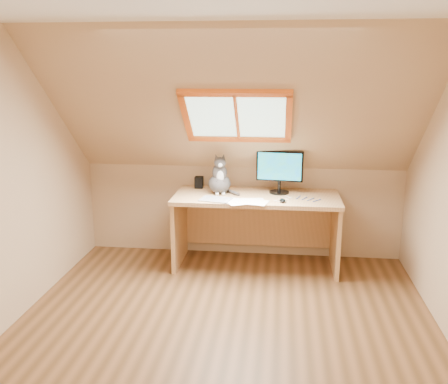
# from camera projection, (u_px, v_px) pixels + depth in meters

# --- Properties ---
(ground) EXTENTS (3.50, 3.50, 0.00)m
(ground) POSITION_uv_depth(u_px,v_px,m) (224.00, 330.00, 4.04)
(ground) COLOR brown
(ground) RESTS_ON ground
(room_shell) EXTENTS (3.52, 3.52, 2.41)m
(room_shell) POSITION_uv_depth(u_px,v_px,m) (222.00, 158.00, 3.60)
(room_shell) COLOR tan
(room_shell) RESTS_ON ground
(desk) EXTENTS (1.71, 0.75, 0.78)m
(desk) POSITION_uv_depth(u_px,v_px,m) (257.00, 215.00, 5.29)
(desk) COLOR tan
(desk) RESTS_ON ground
(monitor) EXTENTS (0.49, 0.21, 0.45)m
(monitor) POSITION_uv_depth(u_px,v_px,m) (280.00, 169.00, 5.18)
(monitor) COLOR black
(monitor) RESTS_ON desk
(cat) EXTENTS (0.28, 0.32, 0.43)m
(cat) POSITION_uv_depth(u_px,v_px,m) (220.00, 179.00, 5.21)
(cat) COLOR #4B4542
(cat) RESTS_ON desk
(desk_speaker) EXTENTS (0.09, 0.09, 0.13)m
(desk_speaker) POSITION_uv_depth(u_px,v_px,m) (199.00, 182.00, 5.46)
(desk_speaker) COLOR black
(desk_speaker) RESTS_ON desk
(graphics_tablet) EXTENTS (0.34, 0.27, 0.01)m
(graphics_tablet) POSITION_uv_depth(u_px,v_px,m) (216.00, 199.00, 4.97)
(graphics_tablet) COLOR #B2B2B7
(graphics_tablet) RESTS_ON desk
(mouse) EXTENTS (0.07, 0.11, 0.03)m
(mouse) POSITION_uv_depth(u_px,v_px,m) (282.00, 201.00, 4.90)
(mouse) COLOR black
(mouse) RESTS_ON desk
(papers) EXTENTS (0.35, 0.30, 0.01)m
(papers) POSITION_uv_depth(u_px,v_px,m) (249.00, 201.00, 4.92)
(papers) COLOR white
(papers) RESTS_ON desk
(cables) EXTENTS (0.51, 0.26, 0.01)m
(cables) POSITION_uv_depth(u_px,v_px,m) (298.00, 199.00, 5.00)
(cables) COLOR silver
(cables) RESTS_ON desk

